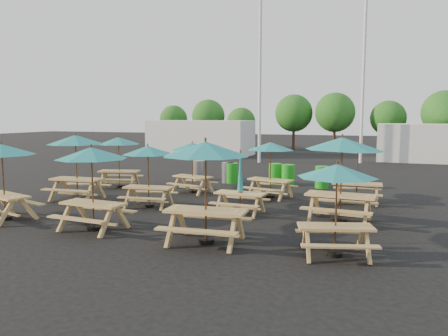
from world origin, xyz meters
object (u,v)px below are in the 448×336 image
(picnic_unit_1, at_px, (76,144))
(picnic_unit_6, at_px, (206,156))
(picnic_unit_0, at_px, (2,155))
(picnic_unit_3, at_px, (92,159))
(waste_bin_4, at_px, (288,175))
(picnic_unit_11, at_px, (358,151))
(waste_bin_5, at_px, (322,177))
(waste_bin_1, at_px, (228,173))
(picnic_unit_4, at_px, (148,154))
(picnic_unit_8, at_px, (271,150))
(waste_bin_2, at_px, (232,173))
(picnic_unit_2, at_px, (119,144))
(picnic_unit_9, at_px, (337,177))
(picnic_unit_7, at_px, (240,188))
(waste_bin_3, at_px, (275,174))
(picnic_unit_5, at_px, (192,150))
(waste_bin_0, at_px, (199,170))
(picnic_unit_10, at_px, (342,149))

(picnic_unit_1, distance_m, picnic_unit_6, 7.59)
(picnic_unit_0, distance_m, picnic_unit_3, 3.29)
(waste_bin_4, bearing_deg, picnic_unit_11, -44.77)
(picnic_unit_0, relative_size, waste_bin_5, 2.53)
(picnic_unit_6, height_order, waste_bin_1, picnic_unit_6)
(picnic_unit_4, distance_m, waste_bin_4, 7.40)
(picnic_unit_8, distance_m, waste_bin_2, 4.18)
(picnic_unit_2, xyz_separation_m, picnic_unit_9, (10.00, -6.59, -0.11))
(picnic_unit_7, relative_size, waste_bin_3, 2.17)
(picnic_unit_6, height_order, waste_bin_4, picnic_unit_6)
(waste_bin_4, bearing_deg, picnic_unit_1, -137.72)
(picnic_unit_7, relative_size, waste_bin_2, 2.17)
(picnic_unit_3, relative_size, waste_bin_3, 2.42)
(picnic_unit_7, xyz_separation_m, waste_bin_2, (-2.37, 6.05, -0.38))
(picnic_unit_5, relative_size, waste_bin_2, 2.17)
(picnic_unit_11, height_order, waste_bin_1, picnic_unit_11)
(waste_bin_0, distance_m, waste_bin_1, 1.71)
(picnic_unit_0, height_order, waste_bin_2, picnic_unit_0)
(picnic_unit_7, bearing_deg, picnic_unit_2, 157.12)
(waste_bin_3, distance_m, waste_bin_4, 0.71)
(picnic_unit_1, xyz_separation_m, picnic_unit_9, (9.81, -3.51, -0.31))
(picnic_unit_6, distance_m, waste_bin_3, 10.13)
(waste_bin_3, relative_size, waste_bin_5, 1.00)
(picnic_unit_5, relative_size, picnic_unit_6, 0.82)
(picnic_unit_4, xyz_separation_m, picnic_unit_6, (3.53, -3.37, 0.35))
(picnic_unit_11, height_order, waste_bin_5, picnic_unit_11)
(picnic_unit_2, bearing_deg, picnic_unit_11, -15.07)
(picnic_unit_0, height_order, waste_bin_4, picnic_unit_0)
(waste_bin_1, height_order, waste_bin_2, same)
(picnic_unit_0, distance_m, picnic_unit_4, 4.47)
(waste_bin_3, bearing_deg, waste_bin_1, -169.47)
(picnic_unit_2, height_order, picnic_unit_8, picnic_unit_2)
(picnic_unit_4, height_order, picnic_unit_10, picnic_unit_10)
(picnic_unit_9, height_order, waste_bin_0, picnic_unit_9)
(picnic_unit_7, height_order, waste_bin_0, picnic_unit_7)
(waste_bin_0, distance_m, waste_bin_3, 3.86)
(picnic_unit_6, distance_m, picnic_unit_7, 3.71)
(picnic_unit_11, xyz_separation_m, waste_bin_5, (-1.63, 2.97, -1.42))
(picnic_unit_5, height_order, waste_bin_2, picnic_unit_5)
(picnic_unit_9, relative_size, waste_bin_0, 2.29)
(picnic_unit_9, relative_size, waste_bin_4, 2.29)
(picnic_unit_3, height_order, picnic_unit_6, picnic_unit_6)
(waste_bin_2, xyz_separation_m, waste_bin_4, (2.64, 0.20, 0.00))
(picnic_unit_5, xyz_separation_m, waste_bin_5, (4.84, 3.04, -1.31))
(waste_bin_1, xyz_separation_m, waste_bin_2, (0.21, -0.06, 0.00))
(picnic_unit_2, relative_size, waste_bin_0, 2.39)
(picnic_unit_3, distance_m, picnic_unit_10, 7.11)
(picnic_unit_8, bearing_deg, waste_bin_3, 113.47)
(picnic_unit_0, relative_size, picnic_unit_11, 1.09)
(picnic_unit_3, height_order, picnic_unit_10, picnic_unit_10)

